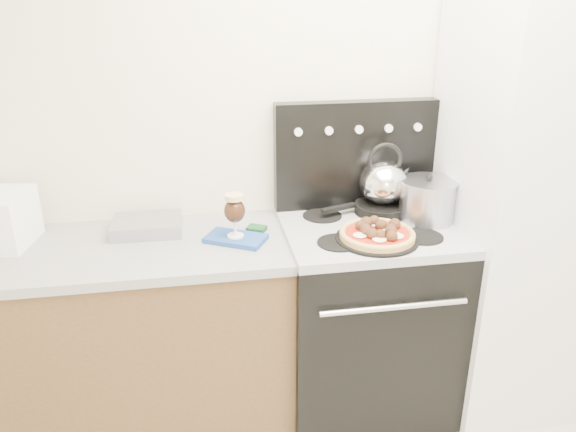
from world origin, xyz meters
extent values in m
cube|color=beige|center=(0.00, 1.50, 1.25)|extent=(3.50, 0.01, 2.50)
cube|color=brown|center=(-1.02, 1.20, 0.43)|extent=(1.45, 0.60, 0.86)
cube|color=#979797|center=(-1.02, 1.20, 0.88)|extent=(1.48, 0.63, 0.04)
cube|color=black|center=(0.08, 1.18, 0.44)|extent=(0.76, 0.65, 0.88)
cube|color=#ADADB2|center=(0.08, 1.18, 0.90)|extent=(0.76, 0.65, 0.04)
cube|color=black|center=(0.08, 1.45, 1.17)|extent=(0.76, 0.08, 0.50)
cube|color=silver|center=(0.78, 1.15, 0.95)|extent=(0.64, 0.68, 1.90)
cube|color=silver|center=(-0.88, 1.33, 0.93)|extent=(0.30, 0.22, 0.06)
cube|color=#1F4693|center=(-0.51, 1.17, 0.91)|extent=(0.29, 0.25, 0.02)
cylinder|color=black|center=(0.06, 1.03, 0.93)|extent=(0.44, 0.44, 0.01)
cylinder|color=black|center=(0.18, 1.32, 0.94)|extent=(0.32, 0.32, 0.05)
cylinder|color=#ACABBC|center=(0.35, 1.21, 1.01)|extent=(0.25, 0.25, 0.18)
camera|label=1|loc=(-0.66, -1.00, 1.89)|focal=35.00mm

